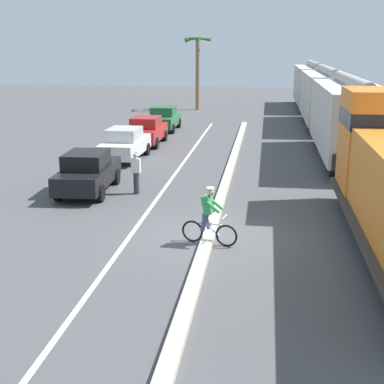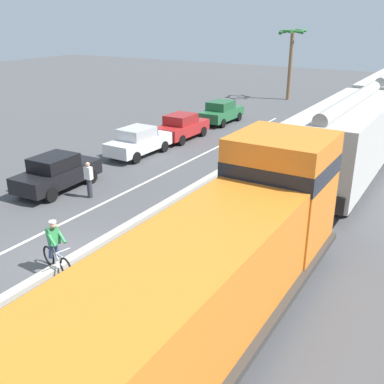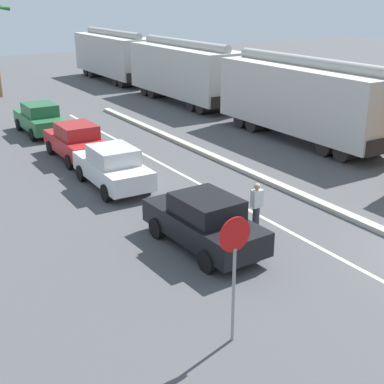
# 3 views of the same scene
# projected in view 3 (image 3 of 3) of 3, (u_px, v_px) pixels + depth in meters

# --- Properties ---
(median_curb) EXTENTS (0.36, 36.00, 0.16)m
(median_curb) POSITION_uv_depth(u_px,v_px,m) (301.00, 195.00, 19.62)
(median_curb) COLOR #B2AD9E
(median_curb) RESTS_ON ground
(lane_stripe) EXTENTS (0.14, 36.00, 0.01)m
(lane_stripe) POSITION_uv_depth(u_px,v_px,m) (248.00, 210.00, 18.47)
(lane_stripe) COLOR silver
(lane_stripe) RESTS_ON ground
(hopper_car_lead) EXTENTS (2.90, 10.60, 4.18)m
(hopper_car_lead) POSITION_uv_depth(u_px,v_px,m) (304.00, 99.00, 26.54)
(hopper_car_lead) COLOR beige
(hopper_car_lead) RESTS_ON ground
(hopper_car_middle) EXTENTS (2.90, 10.60, 4.18)m
(hopper_car_middle) POSITION_uv_depth(u_px,v_px,m) (184.00, 72.00, 35.78)
(hopper_car_middle) COLOR beige
(hopper_car_middle) RESTS_ON ground
(hopper_car_trailing) EXTENTS (2.90, 10.60, 4.18)m
(hopper_car_trailing) POSITION_uv_depth(u_px,v_px,m) (114.00, 56.00, 45.03)
(hopper_car_trailing) COLOR beige
(hopper_car_trailing) RESTS_ON ground
(parked_car_black) EXTENTS (1.99, 4.28, 1.62)m
(parked_car_black) POSITION_uv_depth(u_px,v_px,m) (204.00, 221.00, 15.51)
(parked_car_black) COLOR black
(parked_car_black) RESTS_ON ground
(parked_car_white) EXTENTS (1.89, 4.23, 1.62)m
(parked_car_white) POSITION_uv_depth(u_px,v_px,m) (113.00, 167.00, 20.37)
(parked_car_white) COLOR silver
(parked_car_white) RESTS_ON ground
(parked_car_red) EXTENTS (1.85, 4.21, 1.62)m
(parked_car_red) POSITION_uv_depth(u_px,v_px,m) (76.00, 141.00, 23.88)
(parked_car_red) COLOR red
(parked_car_red) RESTS_ON ground
(parked_car_green) EXTENTS (1.85, 4.21, 1.62)m
(parked_car_green) POSITION_uv_depth(u_px,v_px,m) (40.00, 119.00, 28.20)
(parked_car_green) COLOR #286B3D
(parked_car_green) RESTS_ON ground
(stop_sign) EXTENTS (0.76, 0.08, 2.88)m
(stop_sign) POSITION_uv_depth(u_px,v_px,m) (234.00, 256.00, 10.86)
(stop_sign) COLOR gray
(stop_sign) RESTS_ON ground
(pedestrian_by_cars) EXTENTS (0.34, 0.22, 1.62)m
(pedestrian_by_cars) POSITION_uv_depth(u_px,v_px,m) (256.00, 207.00, 16.46)
(pedestrian_by_cars) COLOR #33333D
(pedestrian_by_cars) RESTS_ON ground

